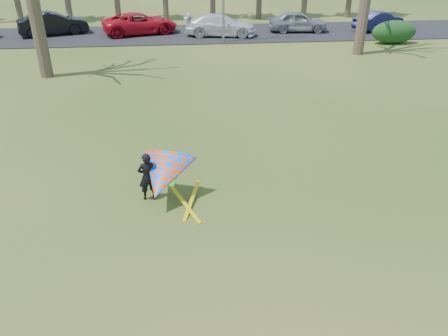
{
  "coord_description": "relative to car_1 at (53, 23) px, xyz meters",
  "views": [
    {
      "loc": [
        -1.05,
        -8.26,
        6.69
      ],
      "look_at": [
        0.0,
        2.0,
        1.1
      ],
      "focal_mm": 35.0,
      "sensor_mm": 36.0,
      "label": 1
    }
  ],
  "objects": [
    {
      "name": "ground",
      "position": [
        10.06,
        -25.58,
        -0.85
      ],
      "size": [
        100.0,
        100.0,
        0.0
      ],
      "primitive_type": "plane",
      "color": "#1E4E11",
      "rests_on": "ground"
    },
    {
      "name": "parking_strip",
      "position": [
        10.06,
        -0.58,
        -0.82
      ],
      "size": [
        46.0,
        7.0,
        0.06
      ],
      "primitive_type": "cube",
      "color": "black",
      "rests_on": "ground"
    },
    {
      "name": "hedge_near",
      "position": [
        23.45,
        -5.03,
        -0.09
      ],
      "size": [
        3.04,
        1.38,
        1.52
      ],
      "primitive_type": "ellipsoid",
      "color": "#163D17",
      "rests_on": "ground"
    },
    {
      "name": "car_1",
      "position": [
        0.0,
        0.0,
        0.0
      ],
      "size": [
        5.1,
        3.18,
        1.59
      ],
      "primitive_type": "imported",
      "rotation": [
        0.0,
        0.0,
        1.91
      ],
      "color": "black",
      "rests_on": "parking_strip"
    },
    {
      "name": "car_2",
      "position": [
        6.26,
        -0.31,
        -0.05
      ],
      "size": [
        5.86,
        3.92,
        1.49
      ],
      "primitive_type": "imported",
      "rotation": [
        0.0,
        0.0,
        1.86
      ],
      "color": "red",
      "rests_on": "parking_strip"
    },
    {
      "name": "car_3",
      "position": [
        12.06,
        -1.57,
        -0.06
      ],
      "size": [
        5.33,
        2.82,
        1.47
      ],
      "primitive_type": "imported",
      "rotation": [
        0.0,
        0.0,
        1.42
      ],
      "color": "white",
      "rests_on": "parking_strip"
    },
    {
      "name": "car_4",
      "position": [
        17.96,
        -0.71,
        -0.05
      ],
      "size": [
        4.49,
        2.11,
        1.48
      ],
      "primitive_type": "imported",
      "rotation": [
        0.0,
        0.0,
        1.49
      ],
      "color": "gray",
      "rests_on": "parking_strip"
    },
    {
      "name": "car_5",
      "position": [
        24.23,
        -0.72,
        -0.11
      ],
      "size": [
        4.39,
        3.04,
        1.37
      ],
      "primitive_type": "imported",
      "rotation": [
        0.0,
        0.0,
        2.0
      ],
      "color": "#191E4C",
      "rests_on": "parking_strip"
    },
    {
      "name": "kite_flyer",
      "position": [
        8.38,
        -23.37,
        -0.02
      ],
      "size": [
        2.13,
        2.39,
        2.02
      ],
      "color": "black",
      "rests_on": "ground"
    }
  ]
}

